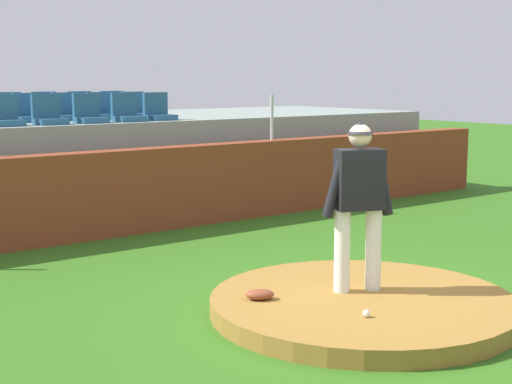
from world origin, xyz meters
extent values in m
plane|color=#31691A|center=(0.00, 0.00, 0.00)|extent=(60.00, 60.00, 0.00)
cylinder|color=olive|center=(0.00, 0.00, 0.10)|extent=(3.25, 3.25, 0.19)
cylinder|color=white|center=(-0.05, 0.27, 0.64)|extent=(0.17, 0.17, 0.90)
cylinder|color=white|center=(0.29, 0.13, 0.64)|extent=(0.17, 0.17, 0.90)
cube|color=black|center=(0.12, 0.20, 1.41)|extent=(0.57, 0.44, 0.65)
cylinder|color=black|center=(-0.13, 0.30, 1.38)|extent=(0.32, 0.22, 0.73)
cylinder|color=black|center=(0.37, 0.10, 1.38)|extent=(0.29, 0.21, 0.73)
sphere|color=beige|center=(0.12, 0.20, 1.88)|extent=(0.25, 0.25, 0.25)
cone|color=black|center=(0.12, 0.20, 1.97)|extent=(0.37, 0.37, 0.14)
sphere|color=white|center=(-0.48, -0.53, 0.23)|extent=(0.07, 0.07, 0.07)
ellipsoid|color=brown|center=(-0.94, 0.58, 0.25)|extent=(0.36, 0.32, 0.11)
cube|color=brown|center=(0.00, 5.31, 0.68)|extent=(17.07, 0.40, 1.36)
cylinder|color=silver|center=(3.02, 5.31, 1.77)|extent=(0.06, 0.06, 0.83)
cube|color=gray|center=(0.00, 8.20, 0.86)|extent=(15.86, 4.33, 1.73)
cube|color=#26597F|center=(-1.43, 6.50, 1.78)|extent=(0.48, 0.44, 0.10)
cube|color=#26597F|center=(-1.43, 6.68, 2.03)|extent=(0.48, 0.08, 0.40)
cube|color=#26597F|center=(-0.71, 6.48, 1.78)|extent=(0.48, 0.44, 0.10)
cube|color=#26597F|center=(-0.71, 6.66, 2.03)|extent=(0.48, 0.08, 0.40)
cube|color=#26597F|center=(0.01, 6.46, 1.78)|extent=(0.48, 0.44, 0.10)
cube|color=#26597F|center=(0.01, 6.64, 2.03)|extent=(0.48, 0.08, 0.40)
cube|color=#26597F|center=(0.72, 6.45, 1.78)|extent=(0.48, 0.44, 0.10)
cube|color=#26597F|center=(0.72, 6.63, 2.03)|extent=(0.48, 0.08, 0.40)
cube|color=#26597F|center=(1.38, 6.49, 1.78)|extent=(0.48, 0.44, 0.10)
cube|color=#26597F|center=(1.38, 6.67, 2.03)|extent=(0.48, 0.08, 0.40)
cube|color=#26597F|center=(-0.72, 7.37, 1.78)|extent=(0.48, 0.44, 0.10)
cube|color=#26597F|center=(-0.72, 7.55, 2.03)|extent=(0.48, 0.08, 0.40)
cube|color=#26597F|center=(0.02, 7.40, 1.78)|extent=(0.48, 0.44, 0.10)
cube|color=#26597F|center=(0.02, 7.58, 2.03)|extent=(0.48, 0.08, 0.40)
cube|color=#26597F|center=(0.70, 7.39, 1.78)|extent=(0.48, 0.44, 0.10)
cube|color=#26597F|center=(0.70, 7.57, 2.03)|extent=(0.48, 0.08, 0.40)
cube|color=#26597F|center=(1.39, 7.36, 1.78)|extent=(0.48, 0.44, 0.10)
cube|color=#26597F|center=(1.39, 7.54, 2.03)|extent=(0.48, 0.08, 0.40)
cube|color=#26597F|center=(-0.69, 8.30, 1.78)|extent=(0.48, 0.44, 0.10)
cube|color=#26597F|center=(-0.69, 8.48, 2.03)|extent=(0.48, 0.08, 0.40)
cube|color=#26597F|center=(0.00, 8.30, 1.78)|extent=(0.48, 0.44, 0.10)
cube|color=#26597F|center=(0.00, 8.48, 2.03)|extent=(0.48, 0.08, 0.40)
cube|color=#26597F|center=(0.73, 8.30, 1.78)|extent=(0.48, 0.44, 0.10)
cube|color=#26597F|center=(0.73, 8.48, 2.03)|extent=(0.48, 0.08, 0.40)
cube|color=#26597F|center=(1.41, 8.29, 1.78)|extent=(0.48, 0.44, 0.10)
cube|color=#26597F|center=(1.41, 8.47, 2.03)|extent=(0.48, 0.08, 0.40)
camera|label=1|loc=(-5.67, -5.50, 2.49)|focal=53.36mm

